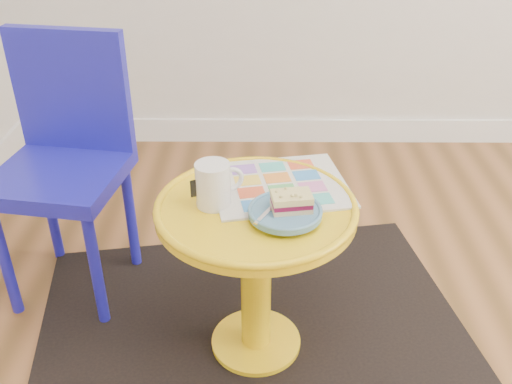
{
  "coord_description": "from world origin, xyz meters",
  "views": [
    {
      "loc": [
        -0.79,
        -0.67,
        1.27
      ],
      "look_at": [
        -0.79,
        0.57,
        0.53
      ],
      "focal_mm": 40.0,
      "sensor_mm": 36.0,
      "label": 1
    }
  ],
  "objects_px": {
    "newspaper": "(280,185)",
    "side_table": "(256,249)",
    "plate": "(285,213)",
    "chair": "(66,152)",
    "mug": "(214,183)"
  },
  "relations": [
    {
      "from": "newspaper",
      "to": "side_table",
      "type": "bearing_deg",
      "value": -132.89
    },
    {
      "from": "newspaper",
      "to": "mug",
      "type": "distance_m",
      "value": 0.2
    },
    {
      "from": "mug",
      "to": "side_table",
      "type": "bearing_deg",
      "value": -24.8
    },
    {
      "from": "chair",
      "to": "mug",
      "type": "bearing_deg",
      "value": -24.94
    },
    {
      "from": "newspaper",
      "to": "chair",
      "type": "bearing_deg",
      "value": 149.82
    },
    {
      "from": "side_table",
      "to": "mug",
      "type": "bearing_deg",
      "value": 177.44
    },
    {
      "from": "chair",
      "to": "side_table",
      "type": "bearing_deg",
      "value": -20.26
    },
    {
      "from": "chair",
      "to": "mug",
      "type": "xyz_separation_m",
      "value": [
        0.49,
        -0.33,
        0.08
      ]
    },
    {
      "from": "newspaper",
      "to": "plate",
      "type": "bearing_deg",
      "value": -97.73
    },
    {
      "from": "newspaper",
      "to": "mug",
      "type": "bearing_deg",
      "value": -161.12
    },
    {
      "from": "side_table",
      "to": "plate",
      "type": "bearing_deg",
      "value": -41.2
    },
    {
      "from": "newspaper",
      "to": "plate",
      "type": "xyz_separation_m",
      "value": [
        0.01,
        -0.16,
        0.02
      ]
    },
    {
      "from": "side_table",
      "to": "plate",
      "type": "distance_m",
      "value": 0.19
    },
    {
      "from": "side_table",
      "to": "chair",
      "type": "height_order",
      "value": "chair"
    },
    {
      "from": "mug",
      "to": "newspaper",
      "type": "bearing_deg",
      "value": 7.36
    }
  ]
}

